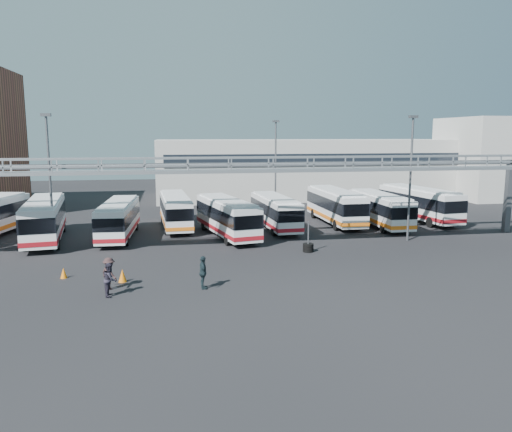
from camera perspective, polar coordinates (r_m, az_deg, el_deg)
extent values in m
plane|color=black|center=(32.77, 3.41, -6.10)|extent=(140.00, 140.00, 0.00)
cube|color=#96999E|center=(36.57, 1.70, 5.23)|extent=(50.00, 1.80, 0.22)
cube|color=#96999E|center=(35.69, 1.98, 6.65)|extent=(50.00, 0.10, 0.10)
cube|color=#96999E|center=(37.35, 1.45, 6.77)|extent=(50.00, 0.10, 0.10)
cube|color=#4C4F54|center=(40.48, 0.57, 5.90)|extent=(45.00, 0.50, 0.35)
cube|color=#9E9E99|center=(71.56, 5.84, 5.47)|extent=(42.00, 14.00, 8.00)
cube|color=#B2B2AD|center=(77.46, 26.10, 5.98)|extent=(14.00, 12.00, 11.00)
cylinder|color=#4C4F54|center=(39.88, -22.44, 3.28)|extent=(0.18, 0.18, 10.00)
cube|color=#4C4F54|center=(39.73, -22.90, 10.61)|extent=(0.70, 0.35, 0.22)
cylinder|color=#4C4F54|center=(42.56, 17.21, 3.90)|extent=(0.18, 0.18, 10.00)
cube|color=#4C4F54|center=(42.42, 17.54, 10.77)|extent=(0.70, 0.35, 0.22)
cylinder|color=#4C4F54|center=(54.07, 2.25, 5.36)|extent=(0.18, 0.18, 10.00)
cube|color=#4C4F54|center=(53.96, 2.28, 10.77)|extent=(0.70, 0.35, 0.22)
cylinder|color=black|center=(50.24, -25.38, -0.99)|extent=(0.50, 1.06, 1.02)
cube|color=silver|center=(44.51, -23.03, -0.27)|extent=(4.04, 11.50, 2.82)
cube|color=black|center=(44.46, -23.05, 0.15)|extent=(4.11, 11.57, 1.13)
cube|color=maroon|center=(44.67, -22.95, -1.54)|extent=(4.10, 11.56, 0.36)
cube|color=silver|center=(44.30, -23.15, 1.63)|extent=(3.64, 10.35, 0.16)
cylinder|color=black|center=(41.35, -24.96, -3.00)|extent=(0.44, 1.06, 1.02)
cylinder|color=black|center=(41.11, -21.76, -2.86)|extent=(0.44, 1.06, 1.02)
cylinder|color=black|center=(48.38, -23.90, -1.25)|extent=(0.44, 1.06, 1.02)
cylinder|color=black|center=(48.17, -21.16, -1.12)|extent=(0.44, 1.06, 1.02)
cube|color=silver|center=(43.80, -15.42, -0.24)|extent=(2.83, 10.30, 2.55)
cube|color=black|center=(43.75, -15.44, 0.15)|extent=(2.89, 10.36, 1.02)
cube|color=maroon|center=(43.95, -15.37, -1.41)|extent=(2.88, 10.35, 0.32)
cube|color=silver|center=(43.61, -15.50, 1.50)|extent=(2.54, 9.27, 0.15)
cylinder|color=black|center=(41.03, -17.44, -2.71)|extent=(0.32, 0.94, 0.93)
cylinder|color=black|center=(40.70, -14.56, -2.67)|extent=(0.32, 0.94, 0.93)
cylinder|color=black|center=(47.34, -16.04, -1.09)|extent=(0.32, 0.94, 0.93)
cylinder|color=black|center=(47.06, -13.54, -1.04)|extent=(0.32, 0.94, 0.93)
cube|color=silver|center=(47.47, -9.20, 0.70)|extent=(2.95, 10.39, 2.57)
cube|color=black|center=(47.43, -9.21, 1.07)|extent=(3.02, 10.46, 1.03)
cube|color=orange|center=(47.62, -9.17, -0.38)|extent=(3.01, 10.45, 0.33)
cube|color=silver|center=(47.29, -9.24, 2.33)|extent=(2.66, 9.36, 0.15)
cylinder|color=black|center=(44.38, -10.19, -1.54)|extent=(0.34, 0.95, 0.93)
cylinder|color=black|center=(44.54, -7.50, -1.43)|extent=(0.34, 0.95, 0.93)
cylinder|color=black|center=(50.85, -10.62, -0.18)|extent=(0.34, 0.95, 0.93)
cylinder|color=black|center=(50.98, -8.27, -0.10)|extent=(0.34, 0.95, 0.93)
cube|color=silver|center=(42.89, -3.36, -0.02)|extent=(4.54, 10.89, 2.66)
cube|color=black|center=(42.84, -3.36, 0.39)|extent=(4.61, 10.97, 1.06)
cube|color=maroon|center=(43.05, -3.34, -1.26)|extent=(4.59, 10.95, 0.34)
cube|color=silver|center=(42.68, -3.37, 1.84)|extent=(4.08, 9.80, 0.15)
cylinder|color=black|center=(39.61, -3.28, -2.68)|extent=(0.48, 1.00, 0.97)
cylinder|color=black|center=(40.33, -0.35, -2.45)|extent=(0.48, 1.00, 0.97)
cylinder|color=black|center=(46.00, -5.96, -1.04)|extent=(0.48, 1.00, 0.97)
cylinder|color=black|center=(46.62, -3.39, -0.87)|extent=(0.48, 1.00, 0.97)
cube|color=silver|center=(46.32, 2.20, 0.55)|extent=(2.90, 10.13, 2.50)
cube|color=black|center=(46.28, 2.20, 0.91)|extent=(2.97, 10.19, 1.00)
cube|color=maroon|center=(46.46, 2.19, -0.53)|extent=(2.96, 10.18, 0.32)
cube|color=silver|center=(46.14, 2.21, 2.17)|extent=(2.61, 9.12, 0.15)
cylinder|color=black|center=(43.22, 2.03, -1.70)|extent=(0.33, 0.92, 0.91)
cylinder|color=black|center=(43.80, 4.60, -1.58)|extent=(0.33, 0.92, 0.91)
cylinder|color=black|center=(49.32, 0.05, -0.33)|extent=(0.33, 0.92, 0.91)
cylinder|color=black|center=(49.83, 2.32, -0.24)|extent=(0.33, 0.92, 0.91)
cube|color=silver|center=(49.63, 9.06, 1.22)|extent=(2.61, 11.02, 2.75)
cube|color=black|center=(49.58, 9.06, 1.59)|extent=(2.67, 11.08, 1.10)
cube|color=orange|center=(49.77, 9.03, 0.10)|extent=(2.66, 11.07, 0.35)
cube|color=silver|center=(49.45, 9.10, 2.88)|extent=(2.35, 9.92, 0.16)
cylinder|color=black|center=(46.19, 9.14, -1.05)|extent=(0.31, 1.00, 1.00)
cylinder|color=black|center=(46.99, 11.74, -0.95)|extent=(0.31, 1.00, 1.00)
cylinder|color=black|center=(52.77, 6.60, 0.29)|extent=(0.31, 1.00, 1.00)
cylinder|color=black|center=(53.47, 8.91, 0.36)|extent=(0.31, 1.00, 1.00)
cube|color=silver|center=(49.04, 13.94, 0.83)|extent=(2.41, 10.35, 2.59)
cube|color=black|center=(49.00, 13.95, 1.19)|extent=(2.47, 10.41, 1.03)
cube|color=orange|center=(49.18, 13.89, -0.22)|extent=(2.46, 10.40, 0.33)
cube|color=silver|center=(48.87, 14.00, 2.42)|extent=(2.16, 9.32, 0.15)
cylinder|color=black|center=(45.84, 14.35, -1.34)|extent=(0.29, 0.94, 0.94)
cylinder|color=black|center=(46.75, 16.70, -1.24)|extent=(0.29, 0.94, 0.94)
cylinder|color=black|center=(51.84, 11.33, -0.02)|extent=(0.29, 0.94, 0.94)
cylinder|color=black|center=(52.64, 13.47, 0.04)|extent=(0.29, 0.94, 0.94)
cube|color=silver|center=(53.21, 18.12, 1.42)|extent=(3.91, 11.31, 2.77)
cube|color=black|center=(53.17, 18.14, 1.77)|extent=(3.98, 11.38, 1.11)
cube|color=maroon|center=(53.35, 18.07, 0.38)|extent=(3.97, 11.37, 0.35)
cube|color=silver|center=(53.04, 18.20, 2.99)|extent=(3.52, 10.18, 0.16)
cylinder|color=black|center=(49.91, 19.32, -0.68)|extent=(0.43, 1.04, 1.01)
cylinder|color=black|center=(51.28, 21.37, -0.54)|extent=(0.43, 1.04, 1.01)
cylinder|color=black|center=(55.68, 15.00, 0.51)|extent=(0.43, 1.04, 1.01)
cylinder|color=black|center=(56.92, 16.94, 0.61)|extent=(0.43, 1.04, 1.01)
imported|color=#24212E|center=(28.38, -16.34, -6.96)|extent=(0.73, 0.92, 1.85)
imported|color=#2E1F1F|center=(29.56, -16.43, -6.32)|extent=(1.30, 1.35, 1.84)
imported|color=black|center=(28.59, -6.07, -6.45)|extent=(0.50, 1.13, 1.91)
cone|color=orange|center=(32.86, -21.13, -6.09)|extent=(0.54, 0.54, 0.65)
cone|color=orange|center=(30.93, -15.01, -6.59)|extent=(0.52, 0.52, 0.78)
cylinder|color=black|center=(37.65, 5.98, -3.93)|extent=(0.80, 0.80, 0.19)
cylinder|color=black|center=(37.60, 5.98, -3.61)|extent=(0.80, 0.80, 0.19)
cylinder|color=black|center=(37.55, 5.99, -3.30)|extent=(0.80, 0.80, 0.19)
cylinder|color=#4C4F54|center=(37.43, 6.00, -2.39)|extent=(0.11, 0.11, 2.30)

